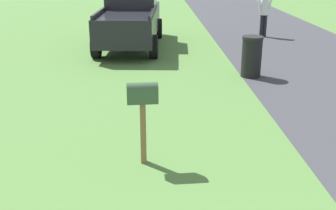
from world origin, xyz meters
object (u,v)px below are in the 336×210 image
(pickup_truck, at_px, (131,15))
(trash_bin, at_px, (252,57))
(pedestrian, at_px, (264,11))
(mailbox, at_px, (143,100))

(pickup_truck, bearing_deg, trash_bin, -137.50)
(trash_bin, xyz_separation_m, pedestrian, (5.82, -1.82, 0.47))
(trash_bin, bearing_deg, pickup_truck, 38.86)
(mailbox, distance_m, pedestrian, 11.72)
(mailbox, bearing_deg, trash_bin, -33.90)
(trash_bin, bearing_deg, pedestrian, -17.37)
(mailbox, height_order, pedestrian, pedestrian)
(mailbox, bearing_deg, pickup_truck, -0.21)
(pickup_truck, height_order, pedestrian, pickup_truck)
(pickup_truck, height_order, trash_bin, pickup_truck)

